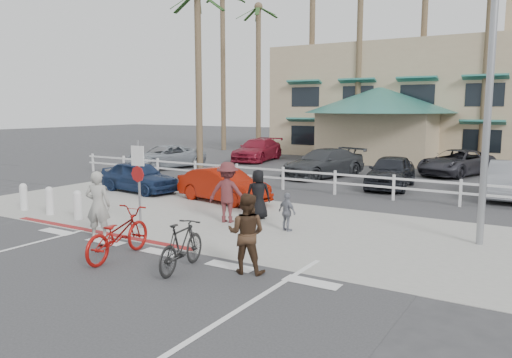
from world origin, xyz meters
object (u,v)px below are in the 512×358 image
Objects in this scene: bike_black at (182,246)px; car_red_compact at (139,177)px; bike_red at (118,234)px; sign_post at (139,180)px; car_white_sedan at (223,185)px.

bike_black is 10.82m from car_red_compact.
sign_post is at bearing -63.87° from bike_red.
sign_post is 3.07m from bike_red.
car_red_compact is at bearing 134.77° from sign_post.
bike_black is at bearing -33.63° from sign_post.
bike_black is at bearing -140.55° from car_white_sedan.
car_white_sedan is at bearing 93.91° from sign_post.
car_red_compact reaches higher than bike_red.
bike_black is 8.04m from car_white_sedan.
bike_black is at bearing 174.38° from bike_red.
car_red_compact is at bearing -56.62° from bike_red.
car_red_compact is (-6.33, 7.14, 0.07)m from bike_red.
car_white_sedan is 4.35m from car_red_compact.
bike_red is (1.66, -2.43, -0.87)m from sign_post.
bike_red is at bearing -55.67° from sign_post.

